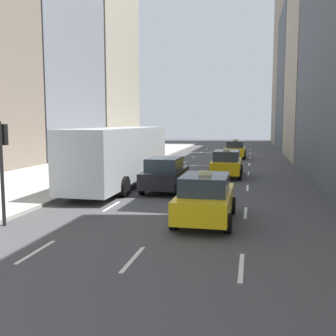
{
  "coord_description": "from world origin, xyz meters",
  "views": [
    {
      "loc": [
        5.58,
        -1.54,
        3.59
      ],
      "look_at": [
        1.85,
        15.92,
        1.48
      ],
      "focal_mm": 42.0,
      "sensor_mm": 36.0,
      "label": 1
    }
  ],
  "objects_px": {
    "taxi_lead": "(235,149)",
    "taxi_third": "(205,198)",
    "taxi_second": "(227,163)",
    "traffic_light_pole": "(3,156)",
    "city_bus": "(121,154)",
    "sedan_black_near": "(165,174)"
  },
  "relations": [
    {
      "from": "taxi_second",
      "to": "city_bus",
      "type": "bearing_deg",
      "value": -139.85
    },
    {
      "from": "taxi_lead",
      "to": "city_bus",
      "type": "height_order",
      "value": "city_bus"
    },
    {
      "from": "city_bus",
      "to": "taxi_third",
      "type": "bearing_deg",
      "value": -51.86
    },
    {
      "from": "traffic_light_pole",
      "to": "city_bus",
      "type": "bearing_deg",
      "value": 82.84
    },
    {
      "from": "taxi_third",
      "to": "traffic_light_pole",
      "type": "bearing_deg",
      "value": -164.25
    },
    {
      "from": "sedan_black_near",
      "to": "city_bus",
      "type": "xyz_separation_m",
      "value": [
        -2.81,
        1.16,
        0.9
      ]
    },
    {
      "from": "taxi_second",
      "to": "city_bus",
      "type": "height_order",
      "value": "city_bus"
    },
    {
      "from": "taxi_second",
      "to": "taxi_third",
      "type": "height_order",
      "value": "same"
    },
    {
      "from": "taxi_lead",
      "to": "sedan_black_near",
      "type": "relative_size",
      "value": 0.98
    },
    {
      "from": "taxi_lead",
      "to": "taxi_second",
      "type": "xyz_separation_m",
      "value": [
        0.0,
        -13.37,
        0.0
      ]
    },
    {
      "from": "sedan_black_near",
      "to": "taxi_third",
      "type": "bearing_deg",
      "value": -64.95
    },
    {
      "from": "sedan_black_near",
      "to": "city_bus",
      "type": "height_order",
      "value": "city_bus"
    },
    {
      "from": "taxi_third",
      "to": "traffic_light_pole",
      "type": "xyz_separation_m",
      "value": [
        -6.75,
        -1.9,
        1.53
      ]
    },
    {
      "from": "sedan_black_near",
      "to": "city_bus",
      "type": "distance_m",
      "value": 3.17
    },
    {
      "from": "taxi_lead",
      "to": "taxi_second",
      "type": "distance_m",
      "value": 13.37
    },
    {
      "from": "taxi_second",
      "to": "sedan_black_near",
      "type": "height_order",
      "value": "taxi_second"
    },
    {
      "from": "taxi_lead",
      "to": "city_bus",
      "type": "xyz_separation_m",
      "value": [
        -5.61,
        -18.1,
        0.91
      ]
    },
    {
      "from": "city_bus",
      "to": "traffic_light_pole",
      "type": "relative_size",
      "value": 3.22
    },
    {
      "from": "taxi_third",
      "to": "city_bus",
      "type": "xyz_separation_m",
      "value": [
        -5.61,
        7.15,
        0.91
      ]
    },
    {
      "from": "taxi_third",
      "to": "taxi_lead",
      "type": "bearing_deg",
      "value": 90.0
    },
    {
      "from": "taxi_lead",
      "to": "taxi_second",
      "type": "height_order",
      "value": "same"
    },
    {
      "from": "taxi_lead",
      "to": "taxi_third",
      "type": "height_order",
      "value": "same"
    }
  ]
}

